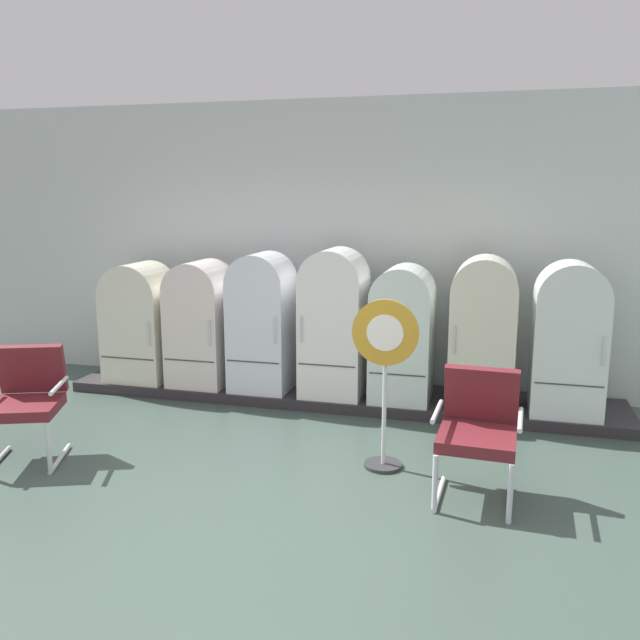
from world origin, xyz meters
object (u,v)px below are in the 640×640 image
(refrigerator_3, at_px, (334,318))
(refrigerator_5, at_px, (483,328))
(refrigerator_2, at_px, (262,318))
(armchair_left, at_px, (27,396))
(refrigerator_4, at_px, (403,329))
(refrigerator_1, at_px, (202,319))
(refrigerator_6, at_px, (569,334))
(refrigerator_0, at_px, (140,319))
(armchair_right, at_px, (478,426))
(sign_stand, at_px, (384,381))

(refrigerator_3, xyz_separation_m, refrigerator_5, (1.54, 0.01, -0.03))
(refrigerator_2, relative_size, armchair_left, 1.56)
(armchair_left, bearing_deg, refrigerator_4, 36.44)
(refrigerator_5, bearing_deg, refrigerator_1, 179.77)
(refrigerator_3, relative_size, refrigerator_6, 1.05)
(refrigerator_5, xyz_separation_m, armchair_left, (-3.71, -2.13, -0.36))
(refrigerator_5, xyz_separation_m, refrigerator_6, (0.81, -0.02, -0.02))
(refrigerator_3, relative_size, refrigerator_5, 1.03)
(refrigerator_4, relative_size, armchair_left, 1.46)
(refrigerator_1, relative_size, refrigerator_5, 0.92)
(refrigerator_4, xyz_separation_m, refrigerator_6, (1.62, -0.04, 0.04))
(refrigerator_0, distance_m, refrigerator_5, 3.84)
(refrigerator_0, xyz_separation_m, refrigerator_5, (3.84, 0.02, 0.10))
(refrigerator_4, bearing_deg, refrigerator_5, -0.77)
(refrigerator_3, relative_size, armchair_right, 1.62)
(refrigerator_4, height_order, armchair_left, refrigerator_4)
(refrigerator_0, distance_m, sign_stand, 3.46)
(refrigerator_5, bearing_deg, refrigerator_3, -179.51)
(refrigerator_4, height_order, armchair_right, refrigerator_4)
(refrigerator_4, distance_m, armchair_left, 3.62)
(refrigerator_4, bearing_deg, refrigerator_3, -178.10)
(refrigerator_2, height_order, armchair_right, refrigerator_2)
(refrigerator_0, relative_size, armchair_left, 1.40)
(refrigerator_3, relative_size, armchair_left, 1.62)
(armchair_left, xyz_separation_m, sign_stand, (2.97, 0.57, 0.20))
(refrigerator_6, relative_size, sign_stand, 1.05)
(refrigerator_6, distance_m, sign_stand, 2.19)
(refrigerator_1, distance_m, armchair_left, 2.26)
(refrigerator_4, distance_m, armchair_right, 2.10)
(armchair_left, bearing_deg, refrigerator_3, 44.24)
(refrigerator_4, distance_m, refrigerator_5, 0.81)
(refrigerator_5, height_order, armchair_left, refrigerator_5)
(armchair_left, bearing_deg, refrigerator_0, 93.37)
(refrigerator_1, bearing_deg, refrigerator_5, -0.23)
(refrigerator_5, bearing_deg, armchair_right, -89.38)
(refrigerator_0, relative_size, refrigerator_2, 0.90)
(refrigerator_2, height_order, armchair_left, refrigerator_2)
(refrigerator_5, relative_size, armchair_right, 1.57)
(refrigerator_3, bearing_deg, armchair_left, -135.76)
(refrigerator_2, xyz_separation_m, sign_stand, (1.60, -1.53, -0.15))
(refrigerator_3, height_order, armchair_left, refrigerator_3)
(refrigerator_5, distance_m, sign_stand, 1.73)
(refrigerator_0, relative_size, armchair_right, 1.40)
(refrigerator_4, bearing_deg, refrigerator_6, -1.26)
(refrigerator_1, height_order, armchair_left, refrigerator_1)
(refrigerator_2, bearing_deg, refrigerator_5, 0.70)
(refrigerator_0, bearing_deg, refrigerator_1, 2.21)
(refrigerator_0, distance_m, refrigerator_4, 3.03)
(refrigerator_6, xyz_separation_m, sign_stand, (-1.55, -1.53, -0.15))
(refrigerator_1, relative_size, sign_stand, 0.98)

